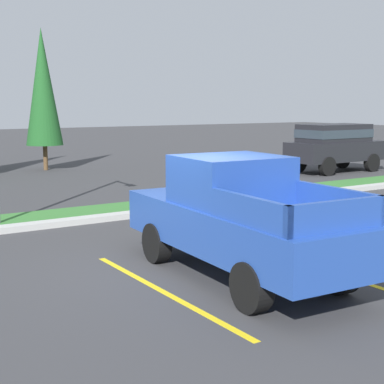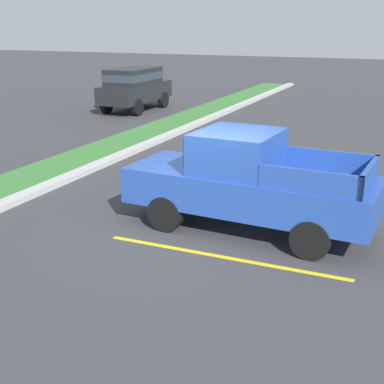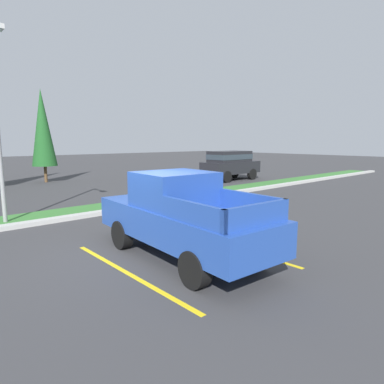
{
  "view_description": "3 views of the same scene",
  "coord_description": "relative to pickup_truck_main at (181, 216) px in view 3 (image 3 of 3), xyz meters",
  "views": [
    {
      "loc": [
        -5.59,
        -8.63,
        3.02
      ],
      "look_at": [
        -0.19,
        -0.27,
        1.49
      ],
      "focal_mm": 54.38,
      "sensor_mm": 36.0,
      "label": 1
    },
    {
      "loc": [
        -9.67,
        -3.94,
        4.21
      ],
      "look_at": [
        0.04,
        0.34,
        0.82
      ],
      "focal_mm": 49.52,
      "sensor_mm": 36.0,
      "label": 2
    },
    {
      "loc": [
        -4.64,
        -6.91,
        2.87
      ],
      "look_at": [
        1.37,
        -0.13,
        1.47
      ],
      "focal_mm": 31.35,
      "sensor_mm": 36.0,
      "label": 3
    }
  ],
  "objects": [
    {
      "name": "ground_plane",
      "position": [
        -0.47,
        0.74,
        -1.04
      ],
      "size": [
        120.0,
        120.0,
        0.0
      ],
      "primitive_type": "plane",
      "color": "#38383A"
    },
    {
      "name": "parking_line_near",
      "position": [
        -1.55,
        -0.05,
        -1.04
      ],
      "size": [
        0.12,
        4.8,
        0.01
      ],
      "primitive_type": "cube",
      "color": "yellow",
      "rests_on": "ground"
    },
    {
      "name": "parking_line_far",
      "position": [
        1.55,
        -0.05,
        -1.04
      ],
      "size": [
        0.12,
        4.8,
        0.01
      ],
      "primitive_type": "cube",
      "color": "yellow",
      "rests_on": "ground"
    },
    {
      "name": "curb_strip",
      "position": [
        -0.47,
        5.74,
        -0.97
      ],
      "size": [
        56.0,
        0.4,
        0.15
      ],
      "primitive_type": "cube",
      "color": "#B2B2AD",
      "rests_on": "ground"
    },
    {
      "name": "grass_median",
      "position": [
        -0.47,
        6.84,
        -1.01
      ],
      "size": [
        56.0,
        1.8,
        0.06
      ],
      "primitive_type": "cube",
      "color": "#387533",
      "rests_on": "ground"
    },
    {
      "name": "pickup_truck_main",
      "position": [
        0.0,
        0.0,
        0.0
      ],
      "size": [
        2.2,
        5.33,
        2.1
      ],
      "color": "black",
      "rests_on": "ground"
    },
    {
      "name": "suv_distant",
      "position": [
        13.09,
        10.16,
        0.2
      ],
      "size": [
        4.62,
        2.0,
        2.1
      ],
      "color": "black",
      "rests_on": "ground"
    },
    {
      "name": "cypress_tree_right_inner",
      "position": [
        2.6,
        17.76,
        2.67
      ],
      "size": [
        1.64,
        1.64,
        6.3
      ],
      "color": "brown",
      "rests_on": "ground"
    }
  ]
}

